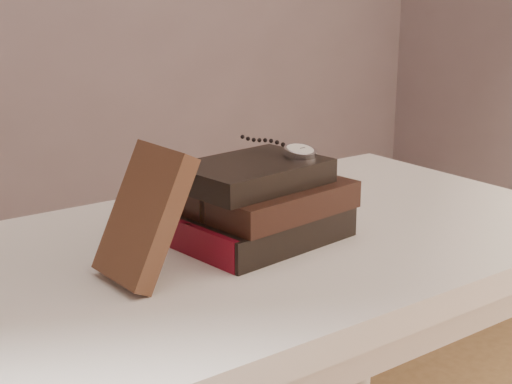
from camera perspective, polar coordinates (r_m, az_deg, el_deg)
table at (r=1.13m, az=1.21°, el=-7.61°), size 1.00×0.60×0.75m
book_stack at (r=1.05m, az=0.50°, el=-0.93°), size 0.26×0.19×0.12m
journal at (r=0.92m, az=-8.75°, el=-1.80°), size 0.11×0.11×0.17m
pocket_watch at (r=1.07m, az=3.24°, el=3.27°), size 0.05×0.15×0.02m
eyeglasses at (r=1.06m, az=-5.85°, el=-0.29°), size 0.11×0.13×0.05m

